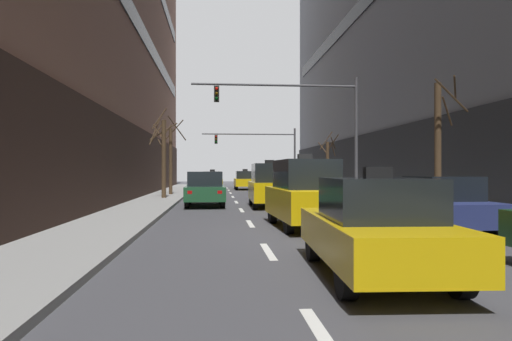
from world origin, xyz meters
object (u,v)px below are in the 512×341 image
Objects in this scene: taxi_driving_4 at (245,180)px; street_tree_0 at (328,164)px; taxi_driving_5 at (212,181)px; taxi_driving_1 at (269,185)px; traffic_signal_1 at (265,146)px; street_tree_3 at (439,145)px; car_parked_1 at (440,205)px; street_tree_1 at (170,157)px; traffic_signal_0 at (308,115)px; taxi_driving_2 at (375,228)px; street_tree_2 at (163,156)px; taxi_driving_0 at (305,194)px; car_driving_3 at (205,189)px.

street_tree_0 is at bearing -53.83° from taxi_driving_4.
taxi_driving_1 is at bearing -81.99° from taxi_driving_5.
street_tree_3 is (3.58, -27.15, -1.38)m from traffic_signal_1.
street_tree_1 is at bearing 116.50° from car_parked_1.
traffic_signal_0 is at bearing 95.88° from car_parked_1.
street_tree_3 is (5.75, 9.13, 1.90)m from taxi_driving_2.
taxi_driving_5 is 0.85× the size of street_tree_1.
taxi_driving_5 reaches higher than taxi_driving_2.
street_tree_1 is (-5.55, 9.46, 1.61)m from taxi_driving_1.
traffic_signal_1 is at bearing 65.08° from street_tree_2.
street_tree_1 reaches higher than taxi_driving_2.
taxi_driving_5 is 11.98m from street_tree_0.
street_tree_2 is at bearing 135.16° from taxi_driving_1.
taxi_driving_0 is 14.51m from street_tree_2.
street_tree_1 is at bearing 103.42° from taxi_driving_2.
street_tree_0 is 0.86× the size of street_tree_2.
taxi_driving_1 is 0.98× the size of taxi_driving_2.
car_parked_1 is 0.78× the size of street_tree_2.
street_tree_1 is 3.93m from street_tree_2.
taxi_driving_1 reaches higher than taxi_driving_2.
taxi_driving_4 is 25.30m from street_tree_3.
street_tree_1 is (-2.52, 8.59, 1.81)m from car_driving_3.
taxi_driving_0 is at bearing -88.84° from taxi_driving_1.
street_tree_3 is (5.68, -24.58, 1.86)m from taxi_driving_4.
traffic_signal_0 is (-1.24, 12.05, 3.98)m from car_parked_1.
street_tree_2 is (-7.78, -16.74, -1.47)m from traffic_signal_1.
taxi_driving_2 is (-0.11, -6.30, -0.23)m from taxi_driving_0.
taxi_driving_2 is at bearing -90.12° from taxi_driving_4.
taxi_driving_2 is at bearing -89.81° from taxi_driving_1.
street_tree_0 is at bearing 51.37° from car_driving_3.
street_tree_0 is 0.91× the size of street_tree_3.
car_parked_1 is at bearing 53.66° from taxi_driving_2.
street_tree_1 reaches higher than street_tree_0.
taxi_driving_2 is 0.97× the size of car_driving_3.
traffic_signal_1 is at bearing 109.13° from street_tree_0.
taxi_driving_0 reaches higher than taxi_driving_5.
street_tree_2 is 1.06× the size of street_tree_3.
street_tree_2 is at bearing 137.52° from street_tree_3.
traffic_signal_1 reaches higher than taxi_driving_5.
street_tree_0 is at bearing -70.87° from traffic_signal_1.
taxi_driving_2 is at bearing -85.18° from taxi_driving_5.
car_driving_3 is at bearing 146.98° from street_tree_3.
taxi_driving_4 reaches higher than car_driving_3.
traffic_signal_0 is 8.79m from street_tree_3.
taxi_driving_4 is 0.87× the size of street_tree_1.
taxi_driving_0 is 6.53m from street_tree_3.
street_tree_3 is (2.12, 4.19, 1.92)m from car_parked_1.
street_tree_1 is at bearing 140.98° from traffic_signal_0.
car_parked_1 is 5.08m from street_tree_3.
taxi_driving_5 is at bearing 75.66° from street_tree_1.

